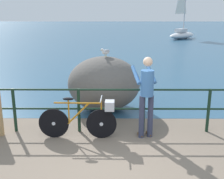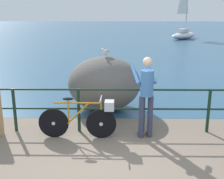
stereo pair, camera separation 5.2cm
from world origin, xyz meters
TOP-DOWN VIEW (x-y plane):
  - ground_plane at (0.00, 20.00)m, footprint 120.00×120.00m
  - sea_surface at (0.00, 47.43)m, footprint 120.00×90.00m
  - promenade_railing at (-0.00, 1.62)m, footprint 7.44×0.07m
  - bicycle at (-0.58, 1.27)m, footprint 1.70×0.48m
  - person_at_railing at (0.76, 1.34)m, footprint 0.55×0.67m
  - breakwater_boulder_main at (-0.22, 3.18)m, footprint 2.01×1.86m
  - seagull at (-0.17, 3.20)m, footprint 0.29×0.28m
  - sailboat at (7.31, 25.94)m, footprint 3.95×4.10m

SIDE VIEW (x-z plane):
  - ground_plane at x=0.00m, z-range -0.10..0.00m
  - sea_surface at x=0.00m, z-range 0.00..0.01m
  - bicycle at x=-0.58m, z-range 0.00..0.92m
  - promenade_railing at x=0.00m, z-range 0.13..1.15m
  - sailboat at x=7.31m, z-range -2.37..3.79m
  - breakwater_boulder_main at x=-0.22m, z-range 0.00..1.51m
  - person_at_railing at x=0.76m, z-range 0.10..1.88m
  - seagull at x=-0.17m, z-range 1.53..1.76m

